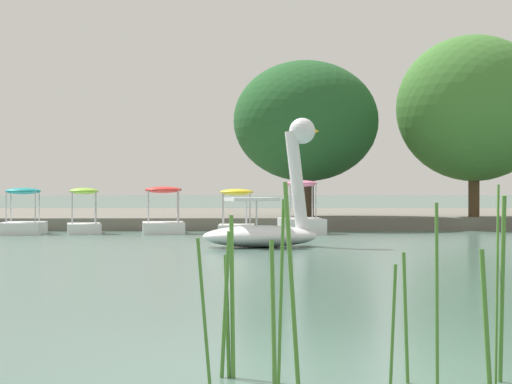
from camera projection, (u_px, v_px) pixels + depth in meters
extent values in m
plane|color=#47665B|center=(294.00, 369.00, 7.92)|extent=(457.30, 457.30, 0.00)
cube|color=#6B665B|center=(246.00, 217.00, 43.37)|extent=(155.73, 18.35, 0.42)
ellipsoid|color=white|center=(260.00, 236.00, 24.68)|extent=(3.04, 2.05, 0.52)
cylinder|color=white|center=(297.00, 180.00, 24.89)|extent=(0.63, 0.42, 2.38)
sphere|color=white|center=(302.00, 131.00, 24.91)|extent=(0.75, 0.75, 0.63)
cone|color=yellow|center=(312.00, 131.00, 24.97)|extent=(0.41, 0.41, 0.35)
cube|color=white|center=(251.00, 199.00, 24.63)|extent=(1.31, 1.38, 0.08)
cylinder|color=silver|center=(256.00, 213.00, 24.11)|extent=(0.04, 0.04, 0.62)
cylinder|color=silver|center=(246.00, 212.00, 25.15)|extent=(0.04, 0.04, 0.62)
cube|color=white|center=(301.00, 226.00, 32.23)|extent=(1.41, 2.32, 0.47)
ellipsoid|color=pink|center=(301.00, 183.00, 32.22)|extent=(1.04, 1.16, 0.20)
cylinder|color=#B7B7BF|center=(287.00, 201.00, 32.64)|extent=(0.04, 0.04, 1.08)
cylinder|color=#B7B7BF|center=(312.00, 201.00, 32.70)|extent=(0.04, 0.04, 1.08)
cylinder|color=#B7B7BF|center=(290.00, 201.00, 31.76)|extent=(0.04, 0.04, 1.08)
cylinder|color=#B7B7BF|center=(316.00, 201.00, 31.81)|extent=(0.04, 0.04, 1.08)
cube|color=white|center=(237.00, 229.00, 32.10)|extent=(1.14, 1.73, 0.29)
ellipsoid|color=yellow|center=(237.00, 192.00, 32.10)|extent=(1.06, 1.07, 0.20)
cylinder|color=#B7B7BF|center=(224.00, 208.00, 32.52)|extent=(0.04, 0.04, 1.00)
cylinder|color=#B7B7BF|center=(250.00, 208.00, 32.52)|extent=(0.04, 0.04, 1.00)
cylinder|color=#B7B7BF|center=(223.00, 209.00, 31.68)|extent=(0.04, 0.04, 1.00)
cylinder|color=#B7B7BF|center=(250.00, 209.00, 31.68)|extent=(0.04, 0.04, 1.00)
cube|color=white|center=(163.00, 228.00, 32.29)|extent=(1.46, 2.12, 0.36)
ellipsoid|color=red|center=(163.00, 190.00, 32.29)|extent=(1.25, 1.18, 0.20)
cylinder|color=#B7B7BF|center=(148.00, 206.00, 32.66)|extent=(0.04, 0.04, 1.00)
cylinder|color=#B7B7BF|center=(177.00, 206.00, 32.77)|extent=(0.04, 0.04, 1.00)
cylinder|color=#B7B7BF|center=(149.00, 206.00, 31.81)|extent=(0.04, 0.04, 1.00)
cylinder|color=#B7B7BF|center=(179.00, 206.00, 31.92)|extent=(0.04, 0.04, 1.00)
cube|color=white|center=(84.00, 229.00, 32.17)|extent=(1.30, 1.95, 0.32)
ellipsoid|color=#8CCC38|center=(84.00, 191.00, 32.16)|extent=(1.06, 1.17, 0.20)
cylinder|color=#B7B7BF|center=(72.00, 207.00, 32.51)|extent=(0.04, 0.04, 1.00)
cylinder|color=#B7B7BF|center=(95.00, 207.00, 32.64)|extent=(0.04, 0.04, 1.00)
cylinder|color=#B7B7BF|center=(72.00, 208.00, 31.69)|extent=(0.04, 0.04, 1.00)
cylinder|color=#B7B7BF|center=(96.00, 207.00, 31.82)|extent=(0.04, 0.04, 1.00)
cube|color=white|center=(23.00, 228.00, 31.87)|extent=(1.31, 2.10, 0.37)
ellipsoid|color=teal|center=(23.00, 191.00, 31.87)|extent=(1.13, 1.05, 0.20)
cylinder|color=#B7B7BF|center=(11.00, 206.00, 32.24)|extent=(0.04, 0.04, 0.95)
cylinder|color=#B7B7BF|center=(39.00, 206.00, 32.30)|extent=(0.04, 0.04, 0.95)
cylinder|color=#B7B7BF|center=(6.00, 207.00, 31.44)|extent=(0.04, 0.04, 0.95)
cylinder|color=#B7B7BF|center=(35.00, 207.00, 31.49)|extent=(0.04, 0.04, 0.95)
cylinder|color=#423323|center=(306.00, 185.00, 36.57)|extent=(0.54, 0.54, 2.24)
ellipsoid|color=#235628|center=(306.00, 121.00, 36.57)|extent=(6.28, 6.03, 4.26)
cylinder|color=#4C3823|center=(474.00, 184.00, 36.09)|extent=(0.38, 0.38, 2.24)
ellipsoid|color=#427A33|center=(474.00, 108.00, 36.08)|extent=(6.21, 5.42, 5.09)
cylinder|color=#4C7F33|center=(204.00, 312.00, 7.22)|extent=(0.11, 0.06, 1.04)
cylinder|color=#4C7F33|center=(502.00, 289.00, 7.33)|extent=(0.04, 0.19, 1.33)
cylinder|color=#4C7F33|center=(232.00, 296.00, 7.62)|extent=(0.05, 0.14, 1.18)
cylinder|color=#4C7F33|center=(227.00, 316.00, 7.62)|extent=(0.06, 0.11, 0.89)
cylinder|color=#4C7F33|center=(281.00, 293.00, 7.25)|extent=(0.06, 0.03, 1.31)
cylinder|color=#4C7F33|center=(292.00, 285.00, 7.13)|extent=(0.12, 0.18, 1.42)
cylinder|color=#4C7F33|center=(273.00, 319.00, 6.86)|extent=(0.05, 0.15, 1.04)
cylinder|color=#4C7F33|center=(225.00, 305.00, 7.54)|extent=(0.09, 0.11, 1.07)
cylinder|color=#4C7F33|center=(406.00, 318.00, 7.35)|extent=(0.06, 0.05, 0.93)
cylinder|color=#4C7F33|center=(393.00, 332.00, 6.71)|extent=(0.04, 0.15, 0.90)
cylinder|color=#4C7F33|center=(437.00, 299.00, 6.90)|extent=(0.03, 0.06, 1.29)
cylinder|color=#4C7F33|center=(497.00, 284.00, 7.32)|extent=(0.08, 0.17, 1.41)
cylinder|color=#4C7F33|center=(486.00, 318.00, 7.22)|extent=(0.09, 0.06, 0.96)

